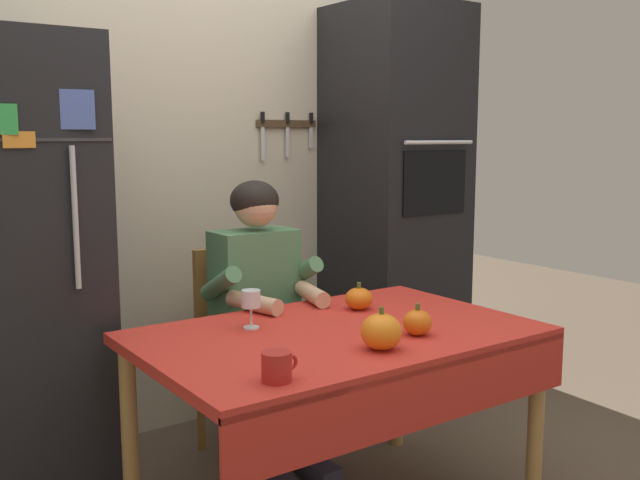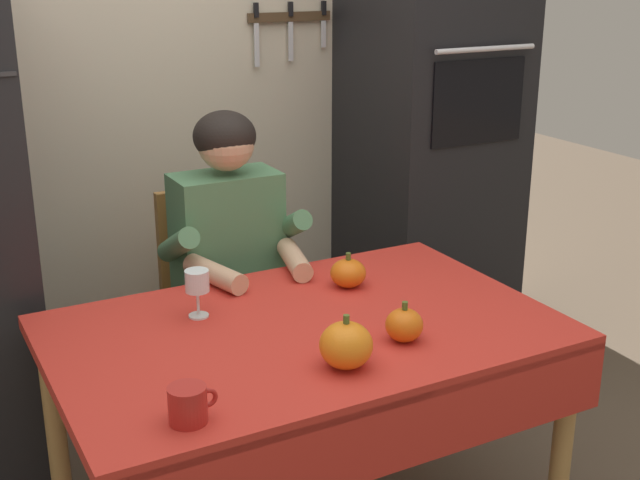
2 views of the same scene
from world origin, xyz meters
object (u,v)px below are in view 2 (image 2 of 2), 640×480
Objects in this scene: dining_table at (308,355)px; chair_behind_person at (218,303)px; pumpkin_large at (346,345)px; seated_person at (236,261)px; pumpkin_small at (404,325)px; wall_oven at (430,128)px; pumpkin_medium at (348,273)px; coffee_mug at (188,404)px; wine_glass at (197,283)px.

chair_behind_person is at bearing 87.53° from dining_table.
seated_person is at bearing 86.22° from pumpkin_large.
pumpkin_small is at bearing -78.76° from seated_person.
seated_person reaches higher than dining_table.
wall_oven is 2.26× the size of chair_behind_person.
pumpkin_medium is 0.42m from pumpkin_small.
coffee_mug is 0.81× the size of wine_glass.
chair_behind_person is at bearing 99.12° from pumpkin_small.
wine_glass and pumpkin_large have the same top height.
dining_table is at bearing -93.25° from seated_person.
wall_oven is 1.16m from chair_behind_person.
seated_person is 8.75× the size of pumpkin_large.
wine_glass is at bearing 67.56° from coffee_mug.
seated_person is 0.45m from pumpkin_medium.
chair_behind_person is at bearing -172.70° from wall_oven.
pumpkin_large is (0.22, -0.47, -0.04)m from wine_glass.
seated_person is (-0.00, -0.19, 0.23)m from chair_behind_person.
seated_person is 0.86m from pumpkin_large.
pumpkin_medium is (-0.79, -0.70, -0.27)m from wall_oven.
seated_person reaches higher than pumpkin_large.
chair_behind_person is 1.24m from coffee_mug.
coffee_mug is (-0.50, -0.92, 0.05)m from seated_person.
coffee_mug is (-0.46, -0.31, 0.13)m from dining_table.
dining_table is at bearing -138.69° from wall_oven.
chair_behind_person is 0.72m from wine_glass.
seated_person is (0.03, 0.60, 0.08)m from dining_table.
dining_table is 0.36m from pumpkin_medium.
wall_oven is 1.48m from wine_glass.
pumpkin_large reaches higher than coffee_mug.
wine_glass is at bearing -151.45° from wall_oven.
dining_table is 1.51× the size of chair_behind_person.
seated_person is at bearing -90.00° from chair_behind_person.
seated_person is at bearing 86.75° from dining_table.
pumpkin_large is 1.26× the size of pumpkin_small.
wine_glass reaches higher than pumpkin_small.
coffee_mug is at bearing -171.68° from pumpkin_large.
pumpkin_medium reaches higher than coffee_mug.
wall_oven is at bearing 39.30° from coffee_mug.
wine_glass is at bearing 179.96° from pumpkin_medium.
dining_table is 0.29m from pumpkin_large.
wall_oven is 1.61m from pumpkin_large.
dining_table is at bearing 34.26° from coffee_mug.
chair_behind_person is at bearing 64.33° from wine_glass.
dining_table is (-1.05, -0.92, -0.39)m from wall_oven.
dining_table is 0.81m from chair_behind_person.
chair_behind_person reaches higher than wine_glass.
pumpkin_large is at bearing 8.32° from coffee_mug.
chair_behind_person is 0.29m from seated_person.
pumpkin_medium is at bearing 81.22° from pumpkin_small.
pumpkin_small is at bearing 15.48° from pumpkin_large.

